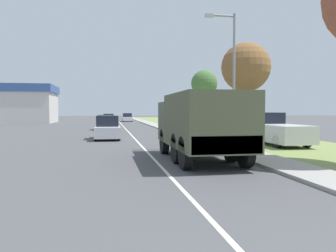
# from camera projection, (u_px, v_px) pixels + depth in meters

# --- Properties ---
(ground_plane) EXTENTS (180.00, 180.00, 0.00)m
(ground_plane) POSITION_uv_depth(u_px,v_px,m) (124.00, 127.00, 40.79)
(ground_plane) COLOR #4C4C4F
(lane_centre_stripe) EXTENTS (0.12, 120.00, 0.00)m
(lane_centre_stripe) POSITION_uv_depth(u_px,v_px,m) (124.00, 127.00, 40.79)
(lane_centre_stripe) COLOR silver
(lane_centre_stripe) RESTS_ON ground
(sidewalk_right) EXTENTS (1.80, 120.00, 0.12)m
(sidewalk_right) POSITION_uv_depth(u_px,v_px,m) (160.00, 126.00, 41.59)
(sidewalk_right) COLOR #9E9B93
(sidewalk_right) RESTS_ON ground
(grass_strip_right) EXTENTS (7.00, 120.00, 0.02)m
(grass_strip_right) POSITION_uv_depth(u_px,v_px,m) (193.00, 127.00, 42.38)
(grass_strip_right) COLOR olive
(grass_strip_right) RESTS_ON ground
(military_truck) EXTENTS (2.56, 6.59, 2.77)m
(military_truck) POSITION_uv_depth(u_px,v_px,m) (201.00, 123.00, 13.67)
(military_truck) COLOR #474C38
(military_truck) RESTS_ON ground
(car_nearest_ahead) EXTENTS (1.77, 4.22, 1.72)m
(car_nearest_ahead) POSITION_uv_depth(u_px,v_px,m) (107.00, 129.00, 23.93)
(car_nearest_ahead) COLOR silver
(car_nearest_ahead) RESTS_ON ground
(car_second_ahead) EXTENTS (1.90, 4.14, 1.62)m
(car_second_ahead) POSITION_uv_depth(u_px,v_px,m) (106.00, 123.00, 35.78)
(car_second_ahead) COLOR tan
(car_second_ahead) RESTS_ON ground
(car_third_ahead) EXTENTS (1.73, 4.76, 1.59)m
(car_third_ahead) POSITION_uv_depth(u_px,v_px,m) (109.00, 119.00, 50.21)
(car_third_ahead) COLOR black
(car_third_ahead) RESTS_ON ground
(car_fourth_ahead) EXTENTS (1.85, 4.02, 1.58)m
(car_fourth_ahead) POSITION_uv_depth(u_px,v_px,m) (127.00, 118.00, 62.13)
(car_fourth_ahead) COLOR silver
(car_fourth_ahead) RESTS_ON ground
(pickup_truck) EXTENTS (2.01, 5.65, 1.95)m
(pickup_truck) POSITION_uv_depth(u_px,v_px,m) (273.00, 130.00, 20.27)
(pickup_truck) COLOR silver
(pickup_truck) RESTS_ON grass_strip_right
(lamp_post) EXTENTS (1.69, 0.24, 7.14)m
(lamp_post) POSITION_uv_depth(u_px,v_px,m) (230.00, 68.00, 17.53)
(lamp_post) COLOR gray
(lamp_post) RESTS_ON sidewalk_right
(tree_mid_right) EXTENTS (3.44, 3.44, 6.83)m
(tree_mid_right) POSITION_uv_depth(u_px,v_px,m) (246.00, 67.00, 22.95)
(tree_mid_right) COLOR #4C3D2D
(tree_mid_right) RESTS_ON grass_strip_right
(tree_far_right) EXTENTS (2.80, 2.80, 6.38)m
(tree_far_right) POSITION_uv_depth(u_px,v_px,m) (204.00, 84.00, 34.90)
(tree_far_right) COLOR brown
(tree_far_right) RESTS_ON grass_strip_right
(utility_box) EXTENTS (0.55, 0.45, 0.70)m
(utility_box) POSITION_uv_depth(u_px,v_px,m) (238.00, 137.00, 20.91)
(utility_box) COLOR #3D7042
(utility_box) RESTS_ON grass_strip_right
(building_distant) EXTENTS (14.42, 9.93, 6.38)m
(building_distant) POSITION_uv_depth(u_px,v_px,m) (11.00, 104.00, 55.55)
(building_distant) COLOR beige
(building_distant) RESTS_ON ground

